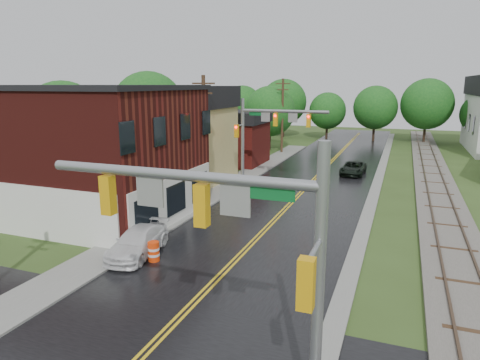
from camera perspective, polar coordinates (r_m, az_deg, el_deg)
The scene contains 18 objects.
main_road at distance 38.52m, azimuth 9.75°, elevation -0.03°, with size 10.00×90.00×0.02m, color black.
curb_right at distance 42.78m, azimuth 18.19°, elevation 0.78°, with size 0.80×70.00×0.12m, color gray.
sidewalk_left at distance 35.58m, azimuth -1.69°, elevation -0.91°, with size 2.40×50.00×0.12m, color gray.
brick_building at distance 29.70m, azimuth -20.72°, elevation 3.72°, with size 14.30×10.30×8.30m.
yellow_house at distance 37.93m, azimuth -7.87°, elevation 4.75°, with size 8.00×7.00×6.40m, color tan.
darkred_building at distance 45.70m, azimuth -1.30°, elevation 4.93°, with size 7.00×6.00×4.40m, color #3F0F0C.
railroad at distance 42.83m, azimuth 24.34°, elevation 0.43°, with size 3.20×80.00×0.30m.
traffic_signal_near at distance 10.21m, azimuth -1.22°, elevation -6.67°, with size 7.34×0.30×7.20m.
traffic_signal_far at distance 35.70m, azimuth 3.59°, elevation 7.22°, with size 7.34×0.43×7.20m.
utility_pole_b at distance 32.30m, azimuth -4.79°, elevation 6.18°, with size 1.80×0.28×9.00m.
utility_pole_c at distance 52.92m, azimuth 5.67°, elevation 8.68°, with size 1.80×0.28×9.00m.
tree_left_a at distance 39.60m, azimuth -22.29°, elevation 7.05°, with size 6.80×6.80×8.67m.
tree_left_b at distance 46.23m, azimuth -11.98°, elevation 9.14°, with size 7.60×7.60×9.69m.
tree_left_c at distance 51.44m, azimuth -3.25°, elevation 8.37°, with size 6.00×6.00×7.65m.
tree_left_e at distance 55.29m, azimuth 4.13°, elevation 8.97°, with size 6.40×6.40×8.16m.
suv_dark at distance 41.56m, azimuth 14.85°, elevation 1.52°, with size 2.04×4.42×1.23m, color black.
pickup_white at distance 22.08m, azimuth -13.47°, elevation -8.09°, with size 1.84×4.53×1.31m, color silver.
construction_barrel at distance 21.23m, azimuth -11.44°, elevation -9.34°, with size 0.55×0.55×0.97m, color #EB390A.
Camera 1 is at (7.11, -6.92, 8.35)m, focal length 32.00 mm.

